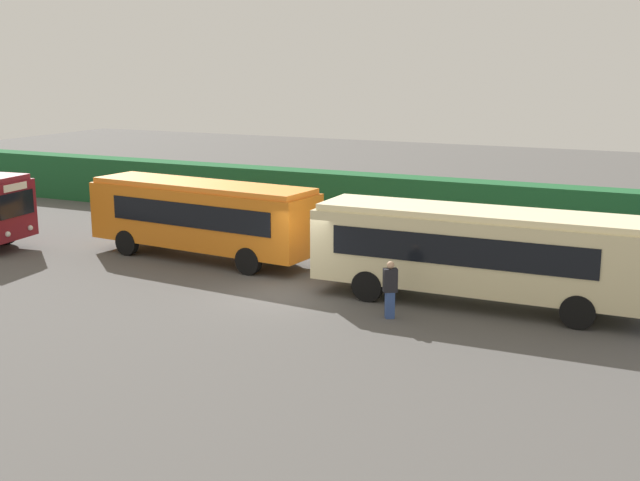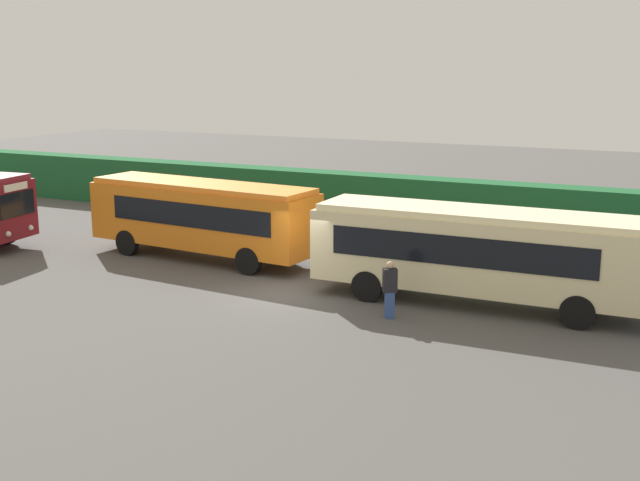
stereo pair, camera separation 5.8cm
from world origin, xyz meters
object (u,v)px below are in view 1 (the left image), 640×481
Objects in this scene: bus_orange at (202,215)px; person_left at (390,288)px; bus_cream at (478,250)px; traffic_cone at (114,218)px.

bus_orange is 9.91m from person_left.
bus_orange is 5.59× the size of person_left.
bus_cream is 19.39m from traffic_cone.
traffic_cone is at bearing -22.09° from bus_orange.
bus_cream is 17.46× the size of traffic_cone.
bus_cream is at bearing 178.22° from bus_orange.
person_left is at bearing -24.88° from traffic_cone.
person_left is at bearing -128.85° from bus_cream.
traffic_cone is (-18.61, 5.25, -1.44)m from bus_cream.
bus_cream is at bearing -15.76° from traffic_cone.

